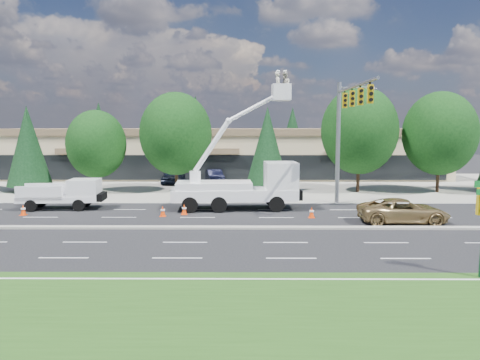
{
  "coord_description": "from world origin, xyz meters",
  "views": [
    {
      "loc": [
        2.9,
        -25.93,
        5.74
      ],
      "look_at": [
        2.69,
        3.22,
        2.4
      ],
      "focal_mm": 35.0,
      "sensor_mm": 36.0,
      "label": 1
    }
  ],
  "objects_px": {
    "signal_mast": "(345,122)",
    "utility_pickup": "(66,197)",
    "bucket_truck": "(248,180)",
    "minivan": "(403,211)"
  },
  "relations": [
    {
      "from": "bucket_truck",
      "to": "minivan",
      "type": "xyz_separation_m",
      "value": [
        9.23,
        -4.66,
        -1.35
      ]
    },
    {
      "from": "minivan",
      "to": "signal_mast",
      "type": "bearing_deg",
      "value": 24.43
    },
    {
      "from": "signal_mast",
      "to": "bucket_truck",
      "type": "height_order",
      "value": "bucket_truck"
    },
    {
      "from": "bucket_truck",
      "to": "minivan",
      "type": "relative_size",
      "value": 1.81
    },
    {
      "from": "signal_mast",
      "to": "bucket_truck",
      "type": "relative_size",
      "value": 1.06
    },
    {
      "from": "utility_pickup",
      "to": "bucket_truck",
      "type": "relative_size",
      "value": 0.58
    },
    {
      "from": "utility_pickup",
      "to": "minivan",
      "type": "height_order",
      "value": "utility_pickup"
    },
    {
      "from": "signal_mast",
      "to": "utility_pickup",
      "type": "xyz_separation_m",
      "value": [
        -19.54,
        -0.81,
        -5.2
      ]
    },
    {
      "from": "utility_pickup",
      "to": "minivan",
      "type": "relative_size",
      "value": 1.06
    },
    {
      "from": "signal_mast",
      "to": "utility_pickup",
      "type": "relative_size",
      "value": 1.82
    }
  ]
}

